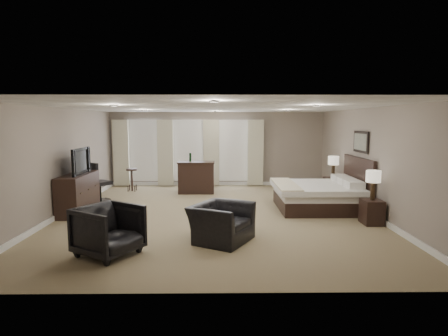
{
  "coord_description": "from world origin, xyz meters",
  "views": [
    {
      "loc": [
        0.08,
        -8.98,
        2.27
      ],
      "look_at": [
        0.2,
        0.4,
        1.1
      ],
      "focal_mm": 30.0,
      "sensor_mm": 36.0,
      "label": 1
    }
  ],
  "objects_px": {
    "nightstand_near": "(372,212)",
    "armchair_near": "(221,216)",
    "dresser": "(78,193)",
    "nightstand_far": "(332,188)",
    "armchair_far": "(109,228)",
    "bar_stool_right": "(199,177)",
    "bar_counter": "(196,177)",
    "lamp_far": "(333,167)",
    "bed": "(316,183)",
    "desk_chair": "(100,182)",
    "tv": "(77,171)",
    "lamp_near": "(373,185)",
    "bar_stool_left": "(132,180)"
  },
  "relations": [
    {
      "from": "nightstand_near",
      "to": "armchair_near",
      "type": "bearing_deg",
      "value": -160.99
    },
    {
      "from": "dresser",
      "to": "armchair_near",
      "type": "xyz_separation_m",
      "value": [
        3.57,
        -2.31,
        -0.0
      ]
    },
    {
      "from": "nightstand_far",
      "to": "armchair_far",
      "type": "bearing_deg",
      "value": -137.74
    },
    {
      "from": "nightstand_near",
      "to": "dresser",
      "type": "bearing_deg",
      "value": 170.52
    },
    {
      "from": "bar_stool_right",
      "to": "armchair_near",
      "type": "bearing_deg",
      "value": -82.68
    },
    {
      "from": "bar_counter",
      "to": "lamp_far",
      "type": "bearing_deg",
      "value": -10.92
    },
    {
      "from": "bed",
      "to": "lamp_far",
      "type": "distance_m",
      "value": 1.72
    },
    {
      "from": "nightstand_far",
      "to": "bed",
      "type": "bearing_deg",
      "value": -121.54
    },
    {
      "from": "desk_chair",
      "to": "tv",
      "type": "bearing_deg",
      "value": 119.63
    },
    {
      "from": "nightstand_near",
      "to": "tv",
      "type": "bearing_deg",
      "value": 170.52
    },
    {
      "from": "nightstand_far",
      "to": "lamp_near",
      "type": "distance_m",
      "value": 2.96
    },
    {
      "from": "lamp_far",
      "to": "dresser",
      "type": "relative_size",
      "value": 0.39
    },
    {
      "from": "lamp_near",
      "to": "dresser",
      "type": "relative_size",
      "value": 0.39
    },
    {
      "from": "bed",
      "to": "bar_counter",
      "type": "bearing_deg",
      "value": 145.21
    },
    {
      "from": "armchair_near",
      "to": "armchair_far",
      "type": "distance_m",
      "value": 2.06
    },
    {
      "from": "lamp_far",
      "to": "armchair_far",
      "type": "relative_size",
      "value": 0.69
    },
    {
      "from": "lamp_far",
      "to": "desk_chair",
      "type": "height_order",
      "value": "lamp_far"
    },
    {
      "from": "bed",
      "to": "lamp_near",
      "type": "height_order",
      "value": "bed"
    },
    {
      "from": "lamp_near",
      "to": "dresser",
      "type": "height_order",
      "value": "lamp_near"
    },
    {
      "from": "lamp_far",
      "to": "bar_counter",
      "type": "relative_size",
      "value": 0.56
    },
    {
      "from": "nightstand_far",
      "to": "bar_stool_left",
      "type": "xyz_separation_m",
      "value": [
        -6.25,
        1.15,
        0.07
      ]
    },
    {
      "from": "bed",
      "to": "armchair_near",
      "type": "height_order",
      "value": "bed"
    },
    {
      "from": "lamp_near",
      "to": "bed",
      "type": "bearing_deg",
      "value": 121.54
    },
    {
      "from": "desk_chair",
      "to": "bar_stool_right",
      "type": "bearing_deg",
      "value": -108.19
    },
    {
      "from": "bar_stool_right",
      "to": "lamp_near",
      "type": "bearing_deg",
      "value": -47.1
    },
    {
      "from": "dresser",
      "to": "tv",
      "type": "xyz_separation_m",
      "value": [
        0.0,
        0.0,
        0.56
      ]
    },
    {
      "from": "lamp_far",
      "to": "bar_counter",
      "type": "xyz_separation_m",
      "value": [
        -4.12,
        0.79,
        -0.42
      ]
    },
    {
      "from": "bar_stool_left",
      "to": "bar_stool_right",
      "type": "height_order",
      "value": "bar_stool_right"
    },
    {
      "from": "dresser",
      "to": "lamp_near",
      "type": "bearing_deg",
      "value": -9.48
    },
    {
      "from": "nightstand_near",
      "to": "nightstand_far",
      "type": "distance_m",
      "value": 2.9
    },
    {
      "from": "dresser",
      "to": "bar_stool_left",
      "type": "distance_m",
      "value": 2.97
    },
    {
      "from": "lamp_far",
      "to": "bar_counter",
      "type": "bearing_deg",
      "value": 169.08
    },
    {
      "from": "nightstand_near",
      "to": "bar_counter",
      "type": "xyz_separation_m",
      "value": [
        -4.12,
        3.69,
        0.23
      ]
    },
    {
      "from": "dresser",
      "to": "armchair_near",
      "type": "bearing_deg",
      "value": -32.9
    },
    {
      "from": "nightstand_far",
      "to": "bar_stool_left",
      "type": "height_order",
      "value": "bar_stool_left"
    },
    {
      "from": "bar_stool_left",
      "to": "desk_chair",
      "type": "height_order",
      "value": "desk_chair"
    },
    {
      "from": "lamp_near",
      "to": "lamp_far",
      "type": "xyz_separation_m",
      "value": [
        0.0,
        2.9,
        0.05
      ]
    },
    {
      "from": "nightstand_far",
      "to": "bar_counter",
      "type": "height_order",
      "value": "bar_counter"
    },
    {
      "from": "armchair_near",
      "to": "bar_counter",
      "type": "bearing_deg",
      "value": 38.3
    },
    {
      "from": "lamp_far",
      "to": "bar_stool_left",
      "type": "bearing_deg",
      "value": 169.59
    },
    {
      "from": "nightstand_near",
      "to": "bar_stool_right",
      "type": "xyz_separation_m",
      "value": [
        -4.06,
        4.37,
        0.13
      ]
    },
    {
      "from": "dresser",
      "to": "armchair_near",
      "type": "distance_m",
      "value": 4.25
    },
    {
      "from": "tv",
      "to": "bar_stool_right",
      "type": "distance_m",
      "value": 4.35
    },
    {
      "from": "bar_stool_left",
      "to": "desk_chair",
      "type": "distance_m",
      "value": 1.74
    },
    {
      "from": "nightstand_near",
      "to": "tv",
      "type": "height_order",
      "value": "tv"
    },
    {
      "from": "dresser",
      "to": "desk_chair",
      "type": "distance_m",
      "value": 1.26
    },
    {
      "from": "dresser",
      "to": "bar_counter",
      "type": "relative_size",
      "value": 1.44
    },
    {
      "from": "lamp_near",
      "to": "desk_chair",
      "type": "xyz_separation_m",
      "value": [
        -6.78,
        2.4,
        -0.3
      ]
    },
    {
      "from": "lamp_near",
      "to": "bar_stool_right",
      "type": "height_order",
      "value": "lamp_near"
    },
    {
      "from": "armchair_far",
      "to": "bar_stool_right",
      "type": "bearing_deg",
      "value": 21.27
    }
  ]
}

